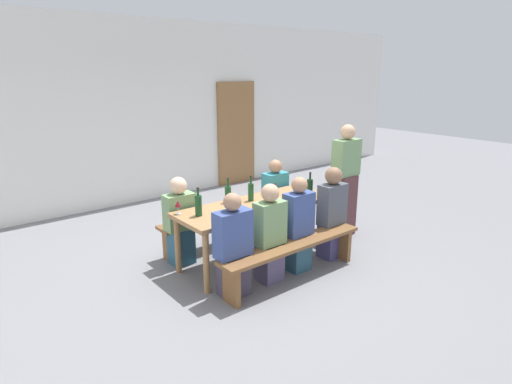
{
  "coord_description": "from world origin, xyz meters",
  "views": [
    {
      "loc": [
        -3.16,
        -3.89,
        2.34
      ],
      "look_at": [
        0.0,
        0.0,
        0.9
      ],
      "focal_mm": 30.05,
      "sensor_mm": 36.0,
      "label": 1
    }
  ],
  "objects": [
    {
      "name": "ground_plane",
      "position": [
        0.0,
        0.0,
        0.0
      ],
      "size": [
        24.0,
        24.0,
        0.0
      ],
      "primitive_type": "plane",
      "color": "slate"
    },
    {
      "name": "back_wall",
      "position": [
        0.0,
        3.41,
        1.6
      ],
      "size": [
        14.0,
        0.2,
        3.2
      ],
      "primitive_type": "cube",
      "color": "silver",
      "rests_on": "ground"
    },
    {
      "name": "wooden_door",
      "position": [
        2.12,
        3.27,
        1.05
      ],
      "size": [
        0.9,
        0.06,
        2.1
      ],
      "primitive_type": "cube",
      "color": "olive",
      "rests_on": "ground"
    },
    {
      "name": "tasting_table",
      "position": [
        0.0,
        0.0,
        0.67
      ],
      "size": [
        2.03,
        0.74,
        0.75
      ],
      "color": "#9E7247",
      "rests_on": "ground"
    },
    {
      "name": "bench_near",
      "position": [
        0.0,
        -0.67,
        0.35
      ],
      "size": [
        1.93,
        0.3,
        0.45
      ],
      "color": "brown",
      "rests_on": "ground"
    },
    {
      "name": "bench_far",
      "position": [
        0.0,
        0.67,
        0.35
      ],
      "size": [
        1.93,
        0.3,
        0.45
      ],
      "color": "brown",
      "rests_on": "ground"
    },
    {
      "name": "wine_bottle_0",
      "position": [
        -0.78,
        0.06,
        0.88
      ],
      "size": [
        0.08,
        0.08,
        0.33
      ],
      "color": "#194723",
      "rests_on": "tasting_table"
    },
    {
      "name": "wine_bottle_1",
      "position": [
        0.03,
        0.14,
        0.87
      ],
      "size": [
        0.07,
        0.07,
        0.32
      ],
      "color": "#194723",
      "rests_on": "tasting_table"
    },
    {
      "name": "wine_bottle_2",
      "position": [
        -0.23,
        0.26,
        0.86
      ],
      "size": [
        0.08,
        0.08,
        0.31
      ],
      "color": "#194723",
      "rests_on": "tasting_table"
    },
    {
      "name": "wine_bottle_3",
      "position": [
        0.72,
        -0.21,
        0.88
      ],
      "size": [
        0.08,
        0.08,
        0.33
      ],
      "color": "#143319",
      "rests_on": "tasting_table"
    },
    {
      "name": "wine_glass_0",
      "position": [
        -0.93,
        0.26,
        0.87
      ],
      "size": [
        0.07,
        0.07,
        0.16
      ],
      "color": "silver",
      "rests_on": "tasting_table"
    },
    {
      "name": "wine_glass_1",
      "position": [
        0.44,
        0.14,
        0.87
      ],
      "size": [
        0.06,
        0.06,
        0.18
      ],
      "color": "silver",
      "rests_on": "tasting_table"
    },
    {
      "name": "seated_guest_near_0",
      "position": [
        -0.73,
        -0.52,
        0.54
      ],
      "size": [
        0.39,
        0.24,
        1.14
      ],
      "rotation": [
        0.0,
        0.0,
        1.57
      ],
      "color": "#41394A",
      "rests_on": "ground"
    },
    {
      "name": "seated_guest_near_1",
      "position": [
        -0.22,
        -0.52,
        0.55
      ],
      "size": [
        0.35,
        0.24,
        1.15
      ],
      "rotation": [
        0.0,
        0.0,
        1.57
      ],
      "color": "#514969",
      "rests_on": "ground"
    },
    {
      "name": "seated_guest_near_2",
      "position": [
        0.22,
        -0.52,
        0.55
      ],
      "size": [
        0.36,
        0.24,
        1.15
      ],
      "rotation": [
        0.0,
        0.0,
        1.57
      ],
      "color": "#2A4F65",
      "rests_on": "ground"
    },
    {
      "name": "seated_guest_near_3",
      "position": [
        0.81,
        -0.52,
        0.57
      ],
      "size": [
        0.36,
        0.24,
        1.19
      ],
      "rotation": [
        0.0,
        0.0,
        1.57
      ],
      "color": "#413D6D",
      "rests_on": "ground"
    },
    {
      "name": "seated_guest_far_0",
      "position": [
        -0.78,
        0.52,
        0.53
      ],
      "size": [
        0.37,
        0.24,
        1.11
      ],
      "rotation": [
        0.0,
        0.0,
        -1.57
      ],
      "color": "#285771",
      "rests_on": "ground"
    },
    {
      "name": "seated_guest_far_1",
      "position": [
        0.77,
        0.52,
        0.53
      ],
      "size": [
        0.35,
        0.24,
        1.12
      ],
      "rotation": [
        0.0,
        0.0,
        -1.57
      ],
      "color": "navy",
      "rests_on": "ground"
    },
    {
      "name": "standing_host",
      "position": [
        1.55,
        -0.1,
        0.78
      ],
      "size": [
        0.41,
        0.24,
        1.61
      ],
      "rotation": [
        0.0,
        0.0,
        3.14
      ],
      "color": "#553134",
      "rests_on": "ground"
    }
  ]
}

